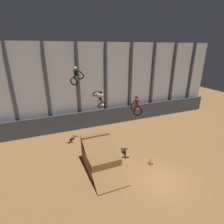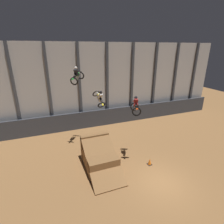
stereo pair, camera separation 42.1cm
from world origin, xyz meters
TOP-DOWN VIEW (x-y plane):
  - ground_plane at (0.00, 0.00)m, footprint 60.00×60.00m
  - arena_back_wall at (-0.00, 11.96)m, footprint 32.00×0.40m
  - lower_barrier at (0.00, 11.16)m, footprint 31.36×0.20m
  - dirt_ramp at (-3.63, 3.64)m, footprint 2.46×4.62m
  - rider_bike_left_air at (-4.33, 7.60)m, footprint 1.55×1.75m
  - rider_bike_center_air at (-2.57, 6.70)m, footprint 0.93×1.84m
  - rider_bike_right_air at (-0.47, 3.55)m, footprint 1.24×1.78m
  - traffic_cone_near_ramp at (0.36, 2.14)m, footprint 0.36×0.36m

SIDE VIEW (x-z plane):
  - ground_plane at x=0.00m, z-range 0.00..0.00m
  - traffic_cone_near_ramp at x=0.36m, z-range -0.01..0.57m
  - dirt_ramp at x=-3.63m, z-range -0.39..2.06m
  - lower_barrier at x=0.00m, z-range 0.00..2.11m
  - rider_bike_right_air at x=-0.47m, z-range 4.12..5.60m
  - arena_back_wall at x=0.00m, z-range 0.00..9.93m
  - rider_bike_center_air at x=-2.57m, z-range 4.12..5.82m
  - rider_bike_left_air at x=-4.33m, z-range 6.14..7.73m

